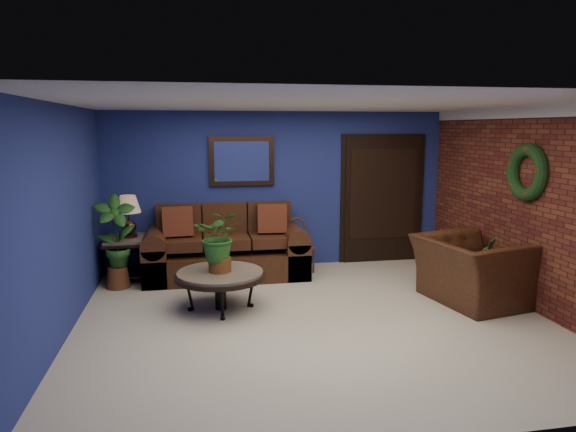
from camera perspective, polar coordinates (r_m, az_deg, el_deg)
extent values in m
plane|color=beige|center=(6.20, 2.93, -11.42)|extent=(5.50, 5.50, 0.00)
cube|color=navy|center=(8.29, -1.00, 2.92)|extent=(5.50, 0.04, 2.50)
cube|color=navy|center=(5.87, -24.07, -0.79)|extent=(0.04, 5.00, 2.50)
cube|color=brown|center=(7.03, 25.40, 0.73)|extent=(0.04, 5.00, 2.50)
cube|color=white|center=(5.78, 3.15, 12.34)|extent=(5.50, 5.00, 0.02)
cube|color=white|center=(6.94, 25.92, 10.39)|extent=(0.03, 5.00, 0.14)
cube|color=#3F2716|center=(8.13, -5.16, 6.07)|extent=(1.02, 0.06, 0.77)
cube|color=black|center=(8.74, 10.42, 1.80)|extent=(1.44, 0.06, 2.18)
torus|color=black|center=(6.98, 25.03, 4.43)|extent=(0.16, 0.72, 0.72)
cube|color=#462814|center=(7.90, -6.85, -5.27)|extent=(2.43, 1.05, 0.40)
cube|color=#462814|center=(8.18, -7.08, -2.12)|extent=(2.07, 0.29, 0.99)
cube|color=#462814|center=(7.74, -12.00, -2.92)|extent=(0.67, 0.72, 0.15)
cube|color=#462814|center=(7.75, -6.88, -2.76)|extent=(0.67, 0.72, 0.15)
cube|color=#462814|center=(7.82, -1.81, -2.57)|extent=(0.67, 0.72, 0.15)
cube|color=#462814|center=(7.89, -14.43, -4.96)|extent=(0.35, 1.05, 0.55)
cube|color=#462814|center=(8.01, 0.58, -4.42)|extent=(0.35, 1.05, 0.55)
cube|color=maroon|center=(7.72, -12.18, -0.65)|extent=(0.44, 0.13, 0.44)
cube|color=maroon|center=(7.80, -1.77, -0.33)|extent=(0.44, 0.13, 0.44)
cylinder|color=#56524C|center=(6.45, -7.55, -6.34)|extent=(1.06, 1.06, 0.05)
cylinder|color=black|center=(6.46, -7.54, -6.64)|extent=(1.13, 1.13, 0.05)
cylinder|color=black|center=(6.52, -7.50, -8.38)|extent=(0.14, 0.14, 0.43)
cube|color=#56524C|center=(7.89, -17.15, -2.44)|extent=(0.68, 0.68, 0.05)
cube|color=black|center=(7.90, -17.13, -2.72)|extent=(0.72, 0.72, 0.04)
cube|color=black|center=(8.01, -16.97, -6.00)|extent=(0.61, 0.61, 0.03)
cylinder|color=black|center=(7.73, -19.37, -5.21)|extent=(0.03, 0.03, 0.63)
cylinder|color=black|center=(7.66, -15.15, -5.13)|extent=(0.03, 0.03, 0.63)
cylinder|color=black|center=(8.27, -18.78, -4.21)|extent=(0.03, 0.03, 0.63)
cylinder|color=black|center=(8.21, -14.84, -4.12)|extent=(0.03, 0.03, 0.63)
cylinder|color=#3F2716|center=(7.88, -17.17, -2.10)|extent=(0.22, 0.22, 0.04)
sphere|color=#3F2716|center=(7.86, -17.21, -1.33)|extent=(0.20, 0.20, 0.20)
cylinder|color=#3F2716|center=(7.83, -17.27, -0.17)|extent=(0.02, 0.02, 0.25)
cone|color=#97785B|center=(7.80, -17.33, 1.13)|extent=(0.36, 0.36, 0.25)
cube|color=#503317|center=(8.05, 1.39, -3.47)|extent=(0.43, 0.43, 0.04)
torus|color=#503317|center=(8.13, 0.92, -1.32)|extent=(0.34, 0.11, 0.34)
cylinder|color=#503317|center=(7.90, 0.85, -5.26)|extent=(0.03, 0.03, 0.38)
cylinder|color=#503317|center=(8.03, 2.84, -5.03)|extent=(0.03, 0.03, 0.38)
cylinder|color=#503317|center=(8.17, -0.04, -4.76)|extent=(0.03, 0.03, 0.38)
cylinder|color=#503317|center=(8.30, 1.89, -4.54)|extent=(0.03, 0.03, 0.38)
imported|color=#462814|center=(7.07, 19.75, -5.72)|extent=(1.35, 1.48, 0.84)
cylinder|color=brown|center=(6.42, -7.57, -5.35)|extent=(0.28, 0.28, 0.18)
imported|color=#1A4C17|center=(6.33, -7.64, -2.21)|extent=(0.67, 0.61, 0.64)
cylinder|color=brown|center=(7.33, 20.63, -7.84)|extent=(0.26, 0.26, 0.20)
imported|color=#1A4C17|center=(7.22, 20.82, -4.78)|extent=(0.44, 0.38, 0.71)
cylinder|color=brown|center=(7.71, -18.36, -6.46)|extent=(0.34, 0.34, 0.30)
imported|color=#1A4C17|center=(7.56, -18.62, -1.80)|extent=(0.62, 0.47, 1.08)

